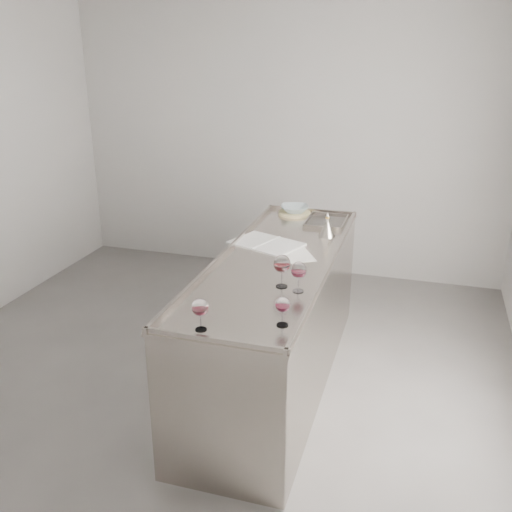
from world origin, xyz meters
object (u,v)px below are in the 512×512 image
(notebook, at_px, (266,244))
(wine_glass_left, at_px, (200,308))
(wine_glass_middle, at_px, (282,264))
(counter, at_px, (276,321))
(wine_funnel, at_px, (327,229))
(ceramic_bowl, at_px, (295,209))
(wine_glass_right, at_px, (299,271))
(wine_glass_small, at_px, (283,306))

(notebook, bearing_deg, wine_glass_left, -67.23)
(wine_glass_left, distance_m, wine_glass_middle, 0.70)
(wine_glass_left, xyz_separation_m, wine_glass_middle, (0.26, 0.65, 0.02))
(counter, distance_m, wine_funnel, 0.82)
(wine_funnel, bearing_deg, wine_glass_left, -101.94)
(ceramic_bowl, bearing_deg, notebook, -91.57)
(wine_glass_left, height_order, wine_funnel, wine_funnel)
(wine_glass_left, relative_size, wine_glass_right, 0.93)
(ceramic_bowl, bearing_deg, counter, -83.30)
(wine_glass_middle, distance_m, wine_glass_right, 0.12)
(counter, bearing_deg, wine_glass_small, -73.26)
(wine_glass_left, distance_m, wine_glass_right, 0.71)
(wine_glass_middle, height_order, wine_glass_right, wine_glass_middle)
(counter, height_order, wine_glass_small, wine_glass_small)
(wine_glass_right, xyz_separation_m, ceramic_bowl, (-0.38, 1.55, -0.08))
(wine_glass_left, relative_size, ceramic_bowl, 0.74)
(notebook, bearing_deg, wine_glass_small, -49.08)
(wine_glass_middle, xyz_separation_m, notebook, (-0.30, 0.70, -0.14))
(wine_glass_left, height_order, wine_glass_small, wine_glass_left)
(counter, relative_size, wine_funnel, 12.65)
(ceramic_bowl, bearing_deg, wine_glass_right, -76.07)
(wine_glass_small, bearing_deg, wine_funnel, 91.36)
(wine_glass_middle, relative_size, notebook, 0.35)
(counter, bearing_deg, ceramic_bowl, 96.70)
(wine_glass_small, relative_size, wine_funnel, 0.83)
(wine_glass_right, relative_size, wine_funnel, 0.97)
(wine_glass_left, distance_m, wine_funnel, 1.70)
(notebook, bearing_deg, ceramic_bowl, 109.68)
(wine_funnel, bearing_deg, ceramic_bowl, 126.41)
(wine_glass_middle, relative_size, wine_glass_small, 1.26)
(wine_glass_right, bearing_deg, wine_glass_middle, 160.09)
(notebook, bearing_deg, counter, -39.96)
(wine_glass_small, xyz_separation_m, notebook, (-0.42, 1.18, -0.11))
(wine_glass_right, relative_size, notebook, 0.32)
(wine_glass_small, distance_m, notebook, 1.26)
(wine_glass_small, bearing_deg, counter, 106.74)
(wine_funnel, bearing_deg, wine_glass_small, -88.64)
(counter, xyz_separation_m, wine_glass_middle, (0.15, -0.43, 0.61))
(wine_glass_middle, distance_m, ceramic_bowl, 1.54)
(wine_glass_right, height_order, wine_glass_small, wine_glass_right)
(wine_glass_small, bearing_deg, wine_glass_middle, 104.80)
(wine_glass_left, distance_m, wine_glass_small, 0.42)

